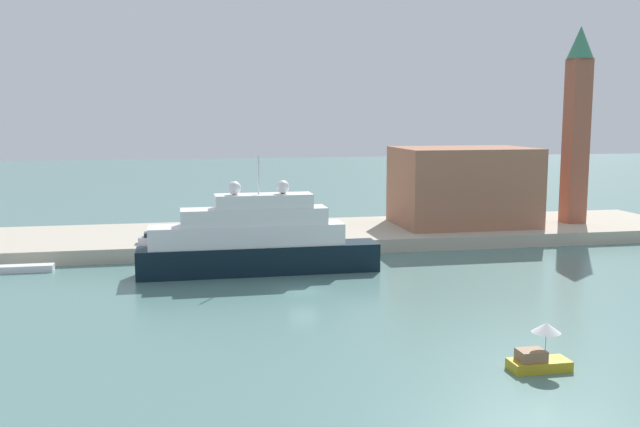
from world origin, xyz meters
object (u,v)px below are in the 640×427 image
Objects in this scene: work_barge at (24,269)px; parked_car at (158,238)px; small_motorboat at (539,353)px; bell_tower at (577,118)px; person_figure at (200,232)px; harbor_building at (463,186)px; large_yacht at (256,241)px; mooring_bollard at (331,236)px.

parked_car is (13.42, 5.40, 1.79)m from work_barge.
small_motorboat is 57.45m from bell_tower.
small_motorboat is 52.86m from work_barge.
bell_tower is at bearing 3.49° from person_figure.
harbor_building reaches higher than person_figure.
large_yacht is 0.95× the size of bell_tower.
work_barge is 19.67m from person_figure.
small_motorboat is 0.15× the size of bell_tower.
harbor_building is 23.20× the size of mooring_bollard.
work_barge is at bearing -171.42° from bell_tower.
small_motorboat is (14.65, -31.33, -2.17)m from large_yacht.
small_motorboat is at bearing -43.84° from work_barge.
work_barge is 3.44× the size of person_figure.
small_motorboat is 48.17m from person_figure.
work_barge is 54.32m from harbor_building.
parked_car reaches higher than mooring_bollard.
harbor_building reaches higher than small_motorboat.
parked_car is 2.58× the size of person_figure.
small_motorboat is 2.25× the size of person_figure.
mooring_bollard is (15.08, -3.24, -0.42)m from person_figure.
bell_tower is (15.27, -1.20, 8.96)m from harbor_building.
parked_car is at bearing -174.91° from bell_tower.
parked_car is (-24.70, 42.01, 1.02)m from small_motorboat.
harbor_building is at bearing 73.11° from small_motorboat.
mooring_bollard reaches higher than work_barge.
large_yacht is 5.55× the size of parked_car.
person_figure is at bearing -173.00° from harbor_building.
large_yacht is at bearing -136.63° from mooring_bollard.
person_figure is 15.43m from mooring_bollard.
large_yacht reaches higher than small_motorboat.
harbor_building reaches higher than work_barge.
work_barge is at bearing -158.07° from parked_car.
person_figure is (-5.28, 12.50, -0.89)m from large_yacht.
parked_car is at bearing 175.91° from mooring_bollard.
work_barge is (-23.47, 5.28, -2.94)m from large_yacht.
small_motorboat is 0.87× the size of parked_car.
bell_tower is (29.87, 46.87, 14.53)m from small_motorboat.
mooring_bollard is at bearing -158.96° from harbor_building.
parked_car is 5.89× the size of mooring_bollard.
small_motorboat is 48.74m from parked_car.
small_motorboat reaches higher than mooring_bollard.
mooring_bollard is at bearing 96.82° from small_motorboat.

